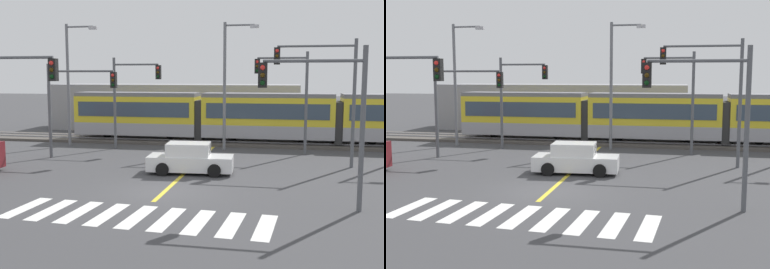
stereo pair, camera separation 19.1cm
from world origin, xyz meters
TOP-DOWN VIEW (x-y plane):
  - ground_plane at (0.00, 0.00)m, footprint 200.00×200.00m
  - track_bed at (0.00, 14.99)m, footprint 120.00×4.00m
  - rail_near at (0.00, 14.27)m, footprint 120.00×0.08m
  - rail_far at (0.00, 15.71)m, footprint 120.00×0.08m
  - light_rail_tram at (3.51, 14.99)m, footprint 28.00×2.64m
  - crosswalk_stripe_0 at (-4.39, -3.40)m, footprint 0.74×2.83m
  - crosswalk_stripe_1 at (-3.29, -3.47)m, footprint 0.74×2.83m
  - crosswalk_stripe_2 at (-2.20, -3.54)m, footprint 0.74×2.83m
  - crosswalk_stripe_3 at (-1.10, -3.61)m, footprint 0.74×2.83m
  - crosswalk_stripe_4 at (0.00, -3.69)m, footprint 0.74×2.83m
  - crosswalk_stripe_5 at (1.10, -3.76)m, footprint 0.74×2.83m
  - crosswalk_stripe_6 at (2.20, -3.83)m, footprint 0.74×2.83m
  - crosswalk_stripe_7 at (3.29, -3.90)m, footprint 0.74×2.83m
  - crosswalk_stripe_8 at (4.39, -3.97)m, footprint 0.74×2.83m
  - lane_centre_line at (0.00, 5.65)m, footprint 0.20×14.68m
  - sedan_crossing at (0.26, 4.02)m, footprint 4.30×2.13m
  - traffic_light_near_left at (-6.51, -1.15)m, footprint 3.75×0.38m
  - traffic_light_far_right at (4.97, 11.08)m, footprint 3.25×0.38m
  - traffic_light_far_left at (-5.20, 10.92)m, footprint 3.25×0.38m
  - traffic_light_mid_left at (-7.24, 6.83)m, footprint 4.25×0.38m
  - traffic_light_mid_right at (6.96, 7.19)m, footprint 4.25×0.38m
  - traffic_light_near_right at (6.30, -1.45)m, footprint 3.75×0.38m
  - street_lamp_west at (-9.60, 11.53)m, footprint 2.30×0.28m
  - street_lamp_centre at (1.09, 11.96)m, footprint 2.26×0.28m
  - building_backdrop_far at (-5.18, 23.40)m, footprint 22.03×6.00m

SIDE VIEW (x-z plane):
  - ground_plane at x=0.00m, z-range 0.00..0.00m
  - lane_centre_line at x=0.00m, z-range 0.00..0.01m
  - crosswalk_stripe_0 at x=-4.39m, z-range 0.00..0.01m
  - crosswalk_stripe_1 at x=-3.29m, z-range 0.00..0.01m
  - crosswalk_stripe_2 at x=-2.20m, z-range 0.00..0.01m
  - crosswalk_stripe_3 at x=-1.10m, z-range 0.00..0.01m
  - crosswalk_stripe_4 at x=0.00m, z-range 0.00..0.01m
  - crosswalk_stripe_5 at x=1.10m, z-range 0.00..0.01m
  - crosswalk_stripe_6 at x=2.20m, z-range 0.00..0.01m
  - crosswalk_stripe_7 at x=3.29m, z-range 0.00..0.01m
  - crosswalk_stripe_8 at x=4.39m, z-range 0.00..0.01m
  - track_bed at x=0.00m, z-range 0.00..0.18m
  - rail_near at x=0.00m, z-range 0.18..0.28m
  - rail_far at x=0.00m, z-range 0.18..0.28m
  - sedan_crossing at x=0.26m, z-range -0.06..1.46m
  - building_backdrop_far at x=-5.18m, z-range 0.00..4.05m
  - light_rail_tram at x=3.51m, z-range 0.33..3.76m
  - traffic_light_mid_left at x=-7.24m, z-range 0.94..6.45m
  - traffic_light_near_right at x=6.30m, z-range 0.91..6.78m
  - traffic_light_far_left at x=-5.20m, z-range 0.93..6.93m
  - traffic_light_near_left at x=-6.51m, z-range 0.97..6.95m
  - traffic_light_far_right at x=4.97m, z-range 0.99..7.27m
  - traffic_light_mid_right at x=6.96m, z-range 1.12..7.85m
  - street_lamp_centre at x=1.09m, z-range 0.58..8.80m
  - street_lamp_west at x=-9.60m, z-range 0.59..8.87m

